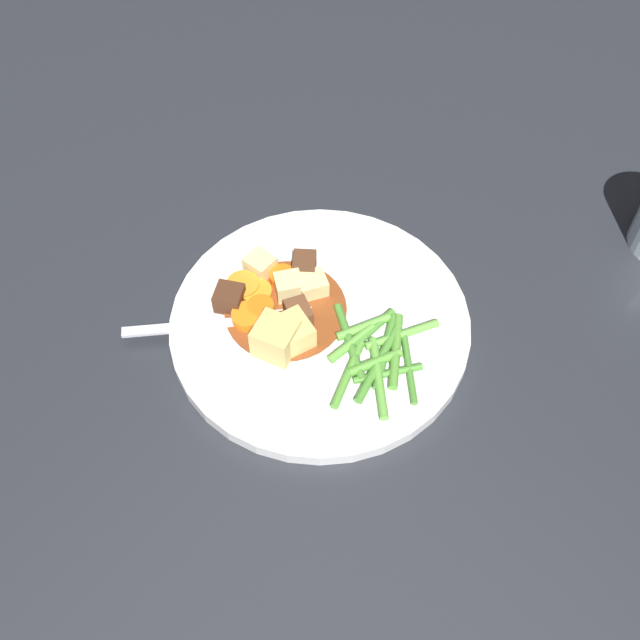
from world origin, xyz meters
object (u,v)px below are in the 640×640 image
(potato_chunk_2, at_px, (276,338))
(carrot_slice_1, at_px, (243,287))
(potato_chunk_1, at_px, (312,285))
(dinner_plate, at_px, (320,324))
(meat_chunk_2, at_px, (304,267))
(potato_chunk_4, at_px, (286,289))
(meat_chunk_0, at_px, (229,298))
(meat_chunk_1, at_px, (298,314))
(carrot_slice_2, at_px, (261,309))
(carrot_slice_0, at_px, (282,278))
(carrot_slice_4, at_px, (247,317))
(potato_chunk_0, at_px, (258,267))
(carrot_slice_3, at_px, (257,293))
(fork, at_px, (225,324))
(potato_chunk_3, at_px, (290,330))

(potato_chunk_2, bearing_deg, carrot_slice_1, -18.11)
(potato_chunk_1, bearing_deg, dinner_plate, 148.14)
(dinner_plate, bearing_deg, potato_chunk_1, -31.86)
(potato_chunk_1, height_order, meat_chunk_2, meat_chunk_2)
(carrot_slice_1, distance_m, potato_chunk_4, 0.04)
(meat_chunk_0, relative_size, meat_chunk_1, 0.98)
(carrot_slice_2, bearing_deg, carrot_slice_0, -72.26)
(carrot_slice_4, relative_size, meat_chunk_0, 1.15)
(potato_chunk_2, bearing_deg, potato_chunk_0, -31.85)
(potato_chunk_1, relative_size, meat_chunk_2, 0.99)
(potato_chunk_4, relative_size, meat_chunk_1, 0.96)
(dinner_plate, distance_m, potato_chunk_0, 0.08)
(carrot_slice_4, xyz_separation_m, potato_chunk_2, (-0.04, 0.00, 0.01))
(dinner_plate, distance_m, carrot_slice_1, 0.08)
(potato_chunk_2, bearing_deg, potato_chunk_1, -71.22)
(carrot_slice_3, bearing_deg, potato_chunk_0, -45.61)
(dinner_plate, height_order, fork, fork)
(potato_chunk_1, xyz_separation_m, potato_chunk_2, (-0.02, 0.07, 0.01))
(potato_chunk_0, relative_size, meat_chunk_1, 0.98)
(carrot_slice_4, height_order, meat_chunk_1, meat_chunk_1)
(carrot_slice_2, relative_size, potato_chunk_3, 0.74)
(potato_chunk_4, bearing_deg, potato_chunk_3, 140.65)
(potato_chunk_3, xyz_separation_m, fork, (0.05, 0.03, -0.01))
(potato_chunk_2, bearing_deg, dinner_plate, -96.19)
(carrot_slice_1, distance_m, carrot_slice_3, 0.01)
(carrot_slice_4, bearing_deg, meat_chunk_0, -2.12)
(fork, bearing_deg, dinner_plate, -131.38)
(carrot_slice_4, relative_size, potato_chunk_1, 1.08)
(meat_chunk_2, bearing_deg, carrot_slice_2, 94.24)
(dinner_plate, relative_size, meat_chunk_1, 10.85)
(carrot_slice_0, xyz_separation_m, potato_chunk_2, (-0.05, 0.06, 0.01))
(carrot_slice_4, relative_size, potato_chunk_4, 1.18)
(potato_chunk_3, distance_m, meat_chunk_0, 0.07)
(carrot_slice_1, distance_m, carrot_slice_2, 0.03)
(carrot_slice_0, distance_m, potato_chunk_1, 0.03)
(carrot_slice_0, bearing_deg, potato_chunk_2, 132.44)
(carrot_slice_1, xyz_separation_m, potato_chunk_4, (-0.03, -0.02, 0.01))
(carrot_slice_4, xyz_separation_m, potato_chunk_3, (-0.04, -0.01, 0.01))
(potato_chunk_4, bearing_deg, potato_chunk_0, 0.56)
(dinner_plate, distance_m, meat_chunk_0, 0.09)
(meat_chunk_1, distance_m, meat_chunk_2, 0.06)
(carrot_slice_0, relative_size, potato_chunk_0, 0.98)
(potato_chunk_4, distance_m, meat_chunk_0, 0.05)
(carrot_slice_1, height_order, potato_chunk_3, potato_chunk_3)
(carrot_slice_2, xyz_separation_m, meat_chunk_1, (-0.03, -0.02, 0.00))
(carrot_slice_3, height_order, potato_chunk_0, potato_chunk_0)
(meat_chunk_1, height_order, fork, meat_chunk_1)
(dinner_plate, relative_size, potato_chunk_1, 10.44)
(carrot_slice_1, relative_size, potato_chunk_1, 1.17)
(meat_chunk_1, height_order, meat_chunk_2, same)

